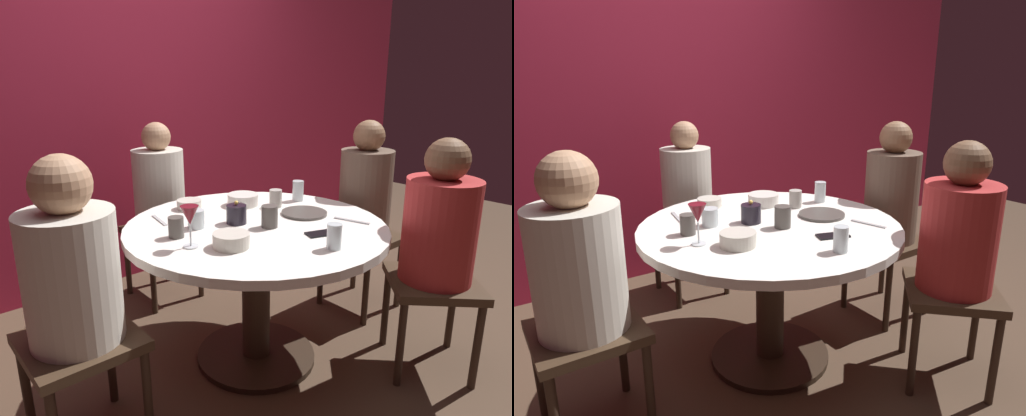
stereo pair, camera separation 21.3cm
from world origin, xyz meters
TOP-DOWN VIEW (x-y plane):
  - ground_plane at (0.00, 0.00)m, footprint 8.00×8.00m
  - back_wall at (0.00, 1.40)m, footprint 6.00×0.10m
  - dining_table at (0.00, 0.00)m, footprint 1.24×1.24m
  - seated_diner_left at (-0.86, 0.00)m, footprint 0.40×0.40m
  - seated_diner_back at (0.00, 0.92)m, footprint 0.40×0.40m
  - seated_diner_right at (0.85, 0.00)m, footprint 0.40×0.40m
  - seated_diner_front_right at (0.60, -0.60)m, footprint 0.57×0.57m
  - candle_holder at (-0.06, 0.07)m, footprint 0.10×0.10m
  - wine_glass at (-0.40, -0.05)m, footprint 0.08×0.08m
  - dinner_plate at (0.29, -0.04)m, footprint 0.23×0.23m
  - cell_phone at (0.13, -0.30)m, footprint 0.16×0.11m
  - bowl_serving_large at (-0.27, -0.16)m, footprint 0.15×0.15m
  - bowl_salad_center at (0.16, 0.29)m, footprint 0.17×0.17m
  - bowl_small_white at (-0.10, 0.43)m, footprint 0.13×0.13m
  - cup_near_candle at (0.45, 0.17)m, footprint 0.06×0.06m
  - cup_by_left_diner at (0.02, -0.07)m, footprint 0.08×0.08m
  - cup_by_right_diner at (0.27, 0.16)m, footprint 0.07×0.07m
  - cup_center_front at (-0.38, 0.09)m, footprint 0.07×0.07m
  - cup_far_edge at (-0.24, 0.14)m, footprint 0.08×0.08m
  - cup_beside_wine at (0.03, -0.44)m, footprint 0.06×0.06m
  - fork_near_plate at (0.38, -0.27)m, footprint 0.06×0.18m
  - knife_near_plate at (-0.32, 0.35)m, footprint 0.05×0.18m

SIDE VIEW (x-z plane):
  - ground_plane at x=0.00m, z-range 0.00..0.00m
  - dining_table at x=0.00m, z-range 0.20..0.92m
  - seated_diner_back at x=0.00m, z-range 0.13..1.27m
  - seated_diner_front_right at x=0.60m, z-range 0.14..1.28m
  - seated_diner_right at x=0.85m, z-range 0.13..1.29m
  - seated_diner_left at x=-0.86m, z-range 0.14..1.29m
  - fork_near_plate at x=0.38m, z-range 0.72..0.73m
  - knife_near_plate at x=-0.32m, z-range 0.72..0.73m
  - cell_phone at x=0.13m, z-range 0.72..0.73m
  - dinner_plate at x=0.29m, z-range 0.72..0.74m
  - bowl_small_white at x=-0.10m, z-range 0.72..0.77m
  - bowl_serving_large at x=-0.27m, z-range 0.72..0.78m
  - bowl_salad_center at x=0.16m, z-range 0.72..0.78m
  - cup_far_edge at x=-0.24m, z-range 0.72..0.81m
  - candle_holder at x=-0.06m, z-range 0.71..0.82m
  - cup_center_front at x=-0.38m, z-range 0.72..0.81m
  - cup_by_right_diner at x=0.27m, z-range 0.72..0.82m
  - cup_by_left_diner at x=0.02m, z-range 0.72..0.83m
  - cup_beside_wine at x=0.03m, z-range 0.72..0.83m
  - cup_near_candle at x=0.45m, z-range 0.72..0.84m
  - wine_glass at x=-0.40m, z-range 0.76..0.94m
  - back_wall at x=0.00m, z-range 0.00..2.60m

